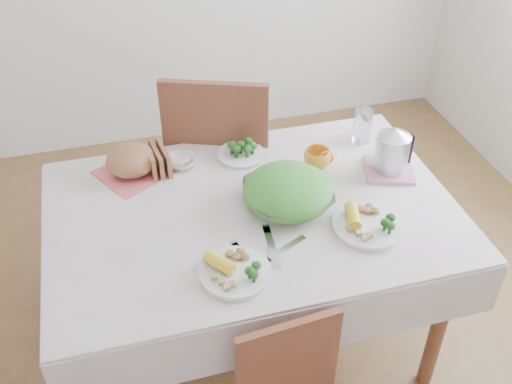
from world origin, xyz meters
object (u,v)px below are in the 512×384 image
object	(u,v)px
dinner_plate_left	(235,273)
yellow_mug	(317,159)
dinner_plate_right	(368,226)
electric_kettle	(393,146)
chair_far	(225,170)
dining_table	(253,281)
salad_bowl	(288,196)

from	to	relation	value
dinner_plate_left	yellow_mug	distance (m)	0.68
dinner_plate_left	dinner_plate_right	size ratio (longest dim) A/B	0.94
electric_kettle	chair_far	bearing A→B (deg)	155.90
chair_far	dinner_plate_right	size ratio (longest dim) A/B	4.14
chair_far	dinner_plate_right	distance (m)	0.99
yellow_mug	electric_kettle	distance (m)	0.30
chair_far	dinner_plate_left	world-z (taller)	chair_far
dining_table	dinner_plate_right	xyz separation A→B (m)	(0.37, -0.21, 0.40)
dining_table	yellow_mug	xyz separation A→B (m)	(0.32, 0.18, 0.43)
chair_far	yellow_mug	world-z (taller)	chair_far
salad_bowl	dinner_plate_left	bearing A→B (deg)	-132.49
salad_bowl	electric_kettle	distance (m)	0.47
dinner_plate_left	dinner_plate_right	distance (m)	0.52
salad_bowl	dining_table	bearing A→B (deg)	174.28
dining_table	chair_far	size ratio (longest dim) A/B	1.33
dining_table	yellow_mug	bearing A→B (deg)	30.03
dinner_plate_right	dinner_plate_left	bearing A→B (deg)	-169.01
salad_bowl	dinner_plate_right	world-z (taller)	salad_bowl
dining_table	salad_bowl	distance (m)	0.45
chair_far	salad_bowl	xyz separation A→B (m)	(0.09, -0.68, 0.34)
dining_table	yellow_mug	distance (m)	0.57
dinner_plate_left	yellow_mug	size ratio (longest dim) A/B	2.26
dinner_plate_left	dinner_plate_right	xyz separation A→B (m)	(0.51, 0.10, 0.00)
dinner_plate_left	dinner_plate_right	world-z (taller)	same
dinner_plate_right	electric_kettle	world-z (taller)	electric_kettle
dining_table	dinner_plate_right	bearing A→B (deg)	-30.34
dining_table	electric_kettle	size ratio (longest dim) A/B	7.56
dinner_plate_right	dining_table	bearing A→B (deg)	149.66
chair_far	electric_kettle	world-z (taller)	chair_far
yellow_mug	dinner_plate_right	bearing A→B (deg)	-83.13
chair_far	dinner_plate_left	distance (m)	1.04
dinner_plate_right	electric_kettle	xyz separation A→B (m)	(0.22, 0.30, 0.11)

